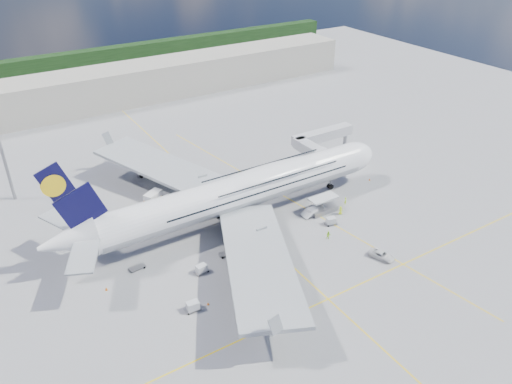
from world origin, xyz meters
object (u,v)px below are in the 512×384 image
dolly_back (137,268)px  cone_tail (106,289)px  cone_wing_right_outer (208,304)px  service_van (382,255)px  catering_truck_inner (156,199)px  dolly_row_c (226,254)px  catering_truck_outer (151,168)px  cone_wing_left_outer (173,183)px  cargo_loader (322,207)px  dolly_row_a (193,306)px  jet_bridge (319,142)px  cone_nose (370,179)px  light_mast (1,147)px  dolly_nose_near (312,212)px  crew_loader (328,235)px  crew_tug (281,241)px  cone_wing_right_inner (248,273)px  baggage_tug (246,296)px  dolly_nose_far (331,221)px  crew_wing (258,258)px  airliner (241,191)px  crew_van (341,210)px  cone_wing_left_inner (198,208)px  crew_nose (345,201)px  dolly_row_b (201,269)px

dolly_back → cone_tail: bearing=-165.1°
cone_wing_right_outer → service_van: bearing=-10.2°
catering_truck_inner → dolly_row_c: bearing=-109.8°
catering_truck_outer → cone_wing_left_outer: 7.87m
cargo_loader → cone_tail: size_ratio=13.61×
dolly_row_a → catering_truck_outer: bearing=81.7°
jet_bridge → cone_nose: size_ratio=29.91×
jet_bridge → light_mast: light_mast is taller
dolly_back → dolly_nose_near: size_ratio=0.98×
dolly_nose_near → cone_tail: (-45.80, -0.17, -0.69)m
dolly_nose_near → crew_loader: size_ratio=1.67×
service_van → crew_tug: bearing=116.6°
light_mast → cone_tail: bearing=-79.1°
dolly_nose_near → cone_wing_right_inner: dolly_nose_near is taller
baggage_tug → light_mast: bearing=107.5°
catering_truck_outer → dolly_nose_far: bearing=-35.8°
jet_bridge → light_mast: 74.11m
crew_wing → cone_nose: 42.49m
jet_bridge → catering_truck_inner: 43.56m
cone_wing_left_outer → airliner: bearing=-74.4°
crew_loader → service_van: bearing=-33.6°
crew_loader → cone_wing_right_inner: 19.77m
crew_van → cone_wing_right_inner: crew_van is taller
dolly_nose_far → catering_truck_inner: (-28.53, 27.03, 0.77)m
service_van → crew_tug: (-13.96, 14.02, 0.06)m
cargo_loader → cone_wing_right_inner: (-25.21, -9.86, -1.00)m
dolly_row_a → baggage_tug: dolly_row_a is taller
dolly_back → catering_truck_inner: 22.90m
dolly_back → baggage_tug: bearing=-61.4°
baggage_tug → cone_wing_left_outer: bearing=73.7°
dolly_back → cone_wing_left_inner: size_ratio=5.68×
baggage_tug → cone_tail: bearing=134.1°
cargo_loader → baggage_tug: 32.73m
cone_wing_right_inner → dolly_back: bearing=143.5°
baggage_tug → cone_wing_left_outer: size_ratio=4.40×
cargo_loader → jet_bridge: bearing=54.2°
crew_loader → cone_nose: (24.64, 14.13, -0.64)m
light_mast → crew_nose: light_mast is taller
airliner → crew_loader: 20.41m
dolly_row_a → cone_wing_right_outer: 2.81m
light_mast → dolly_back: bearing=-69.4°
dolly_row_b → cone_wing_left_outer: dolly_row_b is taller
cone_tail → dolly_nose_far: bearing=-5.7°
crew_nose → airliner: bearing=119.3°
dolly_nose_far → dolly_nose_near: size_ratio=0.90×
cone_wing_left_inner → cone_wing_right_inner: 25.67m
crew_wing → dolly_row_c: bearing=76.3°
service_van → crew_loader: 11.38m
cone_wing_right_inner → cone_wing_right_outer: cone_wing_right_outer is taller
light_mast → crew_van: light_mast is taller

